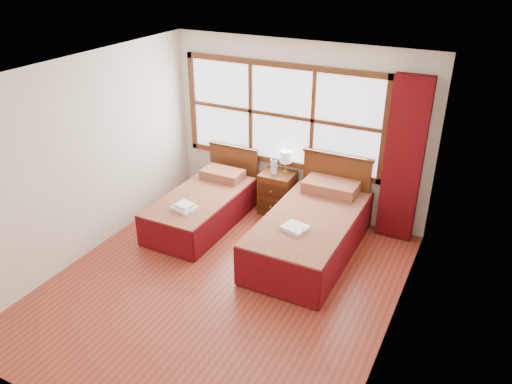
% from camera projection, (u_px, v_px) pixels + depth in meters
% --- Properties ---
extents(floor, '(4.50, 4.50, 0.00)m').
position_uv_depth(floor, '(223.00, 285.00, 6.15)').
color(floor, maroon).
rests_on(floor, ground).
extents(ceiling, '(4.50, 4.50, 0.00)m').
position_uv_depth(ceiling, '(215.00, 74.00, 4.98)').
color(ceiling, white).
rests_on(ceiling, wall_back).
extents(wall_back, '(4.00, 0.00, 4.00)m').
position_uv_depth(wall_back, '(297.00, 130.00, 7.36)').
color(wall_back, silver).
rests_on(wall_back, floor).
extents(wall_left, '(0.00, 4.50, 4.50)m').
position_uv_depth(wall_left, '(85.00, 159.00, 6.38)').
color(wall_left, silver).
rests_on(wall_left, floor).
extents(wall_right, '(0.00, 4.50, 4.50)m').
position_uv_depth(wall_right, '(400.00, 233.00, 4.76)').
color(wall_right, silver).
rests_on(wall_right, floor).
extents(window, '(3.16, 0.06, 1.56)m').
position_uv_depth(window, '(281.00, 115.00, 7.34)').
color(window, white).
rests_on(window, wall_back).
extents(curtain, '(0.50, 0.16, 2.30)m').
position_uv_depth(curtain, '(404.00, 161.00, 6.66)').
color(curtain, '#57080C').
rests_on(curtain, wall_back).
extents(bed_left, '(0.94, 1.96, 0.91)m').
position_uv_depth(bed_left, '(203.00, 206.00, 7.40)').
color(bed_left, '#371B0B').
rests_on(bed_left, floor).
extents(bed_right, '(1.11, 2.16, 1.09)m').
position_uv_depth(bed_right, '(312.00, 230.00, 6.68)').
color(bed_right, '#371B0B').
rests_on(bed_right, floor).
extents(nightstand, '(0.49, 0.49, 0.66)m').
position_uv_depth(nightstand, '(277.00, 193.00, 7.67)').
color(nightstand, '#522912').
rests_on(nightstand, floor).
extents(towels_left, '(0.34, 0.31, 0.09)m').
position_uv_depth(towels_left, '(185.00, 207.00, 6.86)').
color(towels_left, white).
rests_on(towels_left, bed_left).
extents(towels_right, '(0.35, 0.32, 0.05)m').
position_uv_depth(towels_right, '(295.00, 228.00, 6.20)').
color(towels_right, white).
rests_on(towels_right, bed_right).
extents(lamp, '(0.18, 0.18, 0.35)m').
position_uv_depth(lamp, '(286.00, 157.00, 7.45)').
color(lamp, gold).
rests_on(lamp, nightstand).
extents(bottle_near, '(0.07, 0.07, 0.25)m').
position_uv_depth(bottle_near, '(273.00, 166.00, 7.48)').
color(bottle_near, '#C2E8F9').
rests_on(bottle_near, nightstand).
extents(bottle_far, '(0.06, 0.06, 0.24)m').
position_uv_depth(bottle_far, '(275.00, 167.00, 7.46)').
color(bottle_far, '#C2E8F9').
rests_on(bottle_far, nightstand).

